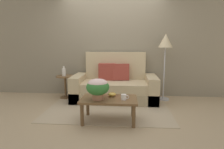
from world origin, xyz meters
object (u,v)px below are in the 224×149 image
object	(u,v)px
coffee_table	(109,102)
table_vase	(64,72)
snack_bowl	(112,94)
couch	(115,86)
potted_plant	(98,87)
floor_lamp	(165,46)
coffee_mug	(124,97)
side_table	(65,83)

from	to	relation	value
coffee_table	table_vase	distance (m)	1.81
snack_bowl	table_vase	distance (m)	1.75
couch	potted_plant	bearing A→B (deg)	-97.83
couch	table_vase	distance (m)	1.28
floor_lamp	potted_plant	xyz separation A→B (m)	(-1.36, -1.46, -0.66)
potted_plant	coffee_mug	distance (m)	0.47
potted_plant	coffee_mug	bearing A→B (deg)	3.64
coffee_mug	table_vase	xyz separation A→B (m)	(-1.49, 1.35, 0.20)
couch	coffee_table	size ratio (longest dim) A/B	2.04
couch	floor_lamp	distance (m)	1.52
potted_plant	table_vase	distance (m)	1.74
coffee_table	coffee_mug	bearing A→B (deg)	-12.39
potted_plant	coffee_mug	world-z (taller)	potted_plant
couch	coffee_mug	size ratio (longest dim) A/B	14.50
table_vase	potted_plant	bearing A→B (deg)	-52.62
coffee_table	side_table	distance (m)	1.79
side_table	potted_plant	size ratio (longest dim) A/B	1.46
couch	coffee_table	bearing A→B (deg)	-90.47
floor_lamp	table_vase	world-z (taller)	floor_lamp
potted_plant	snack_bowl	xyz separation A→B (m)	(0.22, 0.21, -0.18)
coffee_mug	snack_bowl	xyz separation A→B (m)	(-0.21, 0.18, -0.01)
couch	side_table	xyz separation A→B (m)	(-1.22, 0.03, 0.06)
couch	floor_lamp	bearing A→B (deg)	4.75
coffee_mug	side_table	bearing A→B (deg)	137.11
floor_lamp	snack_bowl	bearing A→B (deg)	-132.20
side_table	potted_plant	xyz separation A→B (m)	(1.04, -1.39, 0.24)
snack_bowl	coffee_table	bearing A→B (deg)	-110.18
side_table	couch	bearing A→B (deg)	-1.51
side_table	potted_plant	distance (m)	1.75
floor_lamp	coffee_mug	bearing A→B (deg)	-122.80
floor_lamp	table_vase	bearing A→B (deg)	-178.13
floor_lamp	potted_plant	distance (m)	2.10
coffee_table	snack_bowl	distance (m)	0.16
coffee_mug	coffee_table	bearing A→B (deg)	167.61
coffee_table	floor_lamp	distance (m)	2.04
floor_lamp	table_vase	distance (m)	2.50
side_table	table_vase	distance (m)	0.27
snack_bowl	table_vase	bearing A→B (deg)	137.38
side_table	floor_lamp	bearing A→B (deg)	1.56
snack_bowl	coffee_mug	bearing A→B (deg)	-39.88
floor_lamp	coffee_mug	xyz separation A→B (m)	(-0.92, -1.43, -0.84)
potted_plant	table_vase	world-z (taller)	table_vase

